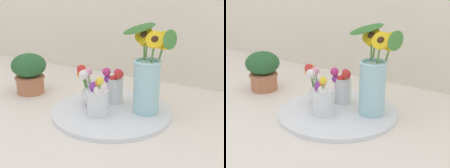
# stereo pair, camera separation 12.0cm
# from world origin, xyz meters

# --- Properties ---
(ground_plane) EXTENTS (6.00, 6.00, 0.00)m
(ground_plane) POSITION_xyz_m (0.00, 0.00, 0.00)
(ground_plane) COLOR silver
(serving_tray) EXTENTS (0.47, 0.47, 0.02)m
(serving_tray) POSITION_xyz_m (0.02, 0.03, 0.01)
(serving_tray) COLOR silver
(serving_tray) RESTS_ON ground_plane
(mason_jar_sunflowers) EXTENTS (0.22, 0.16, 0.34)m
(mason_jar_sunflowers) POSITION_xyz_m (0.14, 0.09, 0.16)
(mason_jar_sunflowers) COLOR #9ED1D6
(mason_jar_sunflowers) RESTS_ON serving_tray
(vase_small_center) EXTENTS (0.09, 0.09, 0.17)m
(vase_small_center) POSITION_xyz_m (-0.01, -0.03, 0.08)
(vase_small_center) COLOR white
(vase_small_center) RESTS_ON serving_tray
(vase_bulb_right) EXTENTS (0.09, 0.10, 0.17)m
(vase_bulb_right) POSITION_xyz_m (-0.09, 0.03, 0.09)
(vase_bulb_right) COLOR white
(vase_bulb_right) RESTS_ON serving_tray
(vase_small_back) EXTENTS (0.09, 0.07, 0.15)m
(vase_small_back) POSITION_xyz_m (-0.01, 0.11, 0.09)
(vase_small_back) COLOR white
(vase_small_back) RESTS_ON serving_tray
(potted_plant) EXTENTS (0.16, 0.16, 0.19)m
(potted_plant) POSITION_xyz_m (-0.43, 0.06, 0.10)
(potted_plant) COLOR #B7704C
(potted_plant) RESTS_ON ground_plane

